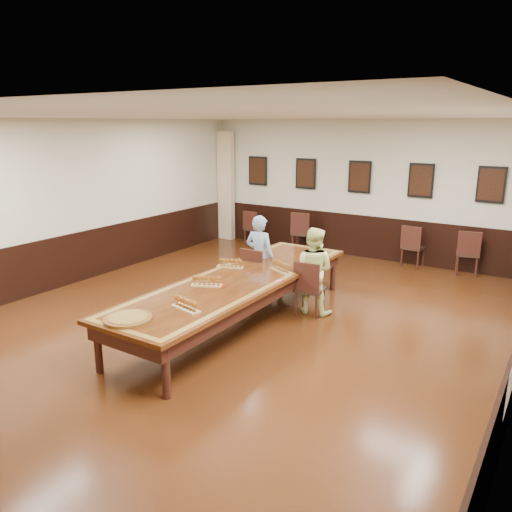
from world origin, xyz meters
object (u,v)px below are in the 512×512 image
Objects in this scene: spare_chair_a at (254,228)px; person_man at (260,257)px; person_woman at (313,271)px; spare_chair_c at (413,246)px; conference_table at (239,287)px; spare_chair_d at (468,252)px; chair_woman at (310,287)px; carved_platter at (128,319)px; spare_chair_b at (303,232)px; chair_man at (257,273)px.

spare_chair_a is 4.09m from person_man.
person_woman reaches higher than spare_chair_a.
spare_chair_c is at bearing -176.54° from spare_chair_a.
conference_table is (0.40, -1.25, -0.15)m from person_man.
person_man is (2.30, -3.36, 0.31)m from spare_chair_a.
spare_chair_d is at bearing -121.56° from person_woman.
chair_woman is 1.24m from person_man.
person_man is at bearing 93.88° from carved_platter.
person_man is 1.18m from person_woman.
conference_table is (1.29, -4.64, 0.11)m from spare_chair_b.
spare_chair_d is 4.62m from person_man.
carved_platter is (0.23, -3.41, 0.01)m from person_man.
chair_woman is at bearing 53.23° from spare_chair_d.
person_man reaches higher than person_woman.
conference_table is 7.68× the size of carved_platter.
chair_man is 0.99× the size of spare_chair_d.
person_woman is (-1.76, -3.74, 0.25)m from spare_chair_d.
chair_woman is 0.64× the size of person_woman.
spare_chair_b is 0.20× the size of conference_table.
person_man is 0.31× the size of conference_table.
spare_chair_d is 7.48m from carved_platter.
person_man reaches higher than conference_table.
spare_chair_c is at bearing 77.29° from carved_platter.
conference_table is (-1.40, -4.79, 0.14)m from spare_chair_c.
spare_chair_b is 4.82m from conference_table.
carved_platter is (2.53, -6.77, 0.32)m from spare_chair_a.
spare_chair_c is at bearing 174.69° from spare_chair_b.
spare_chair_d reaches higher than spare_chair_c.
conference_table is at bearing 121.36° from spare_chair_a.
chair_woman is 3.28m from carved_platter.
person_man reaches higher than spare_chair_b.
chair_woman is 4.21m from spare_chair_b.
spare_chair_c is (4.10, 0.18, 0.02)m from spare_chair_a.
chair_woman is at bearing 90.00° from person_woman.
chair_man is 4.68m from spare_chair_d.
person_woman reaches higher than spare_chair_d.
person_man is at bearing -90.00° from chair_man.
conference_table is at bearing 45.08° from chair_woman.
carved_platter is at bearing 90.82° from spare_chair_b.
spare_chair_a is 0.96× the size of spare_chair_c.
person_woman is at bearing 111.31° from spare_chair_b.
person_woman is at bearing 173.10° from chair_man.
chair_woman is 0.93× the size of spare_chair_b.
person_woman is at bearing 73.88° from carved_platter.
spare_chair_d is at bearing -131.38° from chair_man.
chair_man is 0.65× the size of person_woman.
chair_man is 1.19m from person_woman.
spare_chair_a is at bearing -58.38° from person_man.
spare_chair_a is at bearing -52.70° from chair_woman.
person_man is (0.89, -3.39, 0.26)m from spare_chair_b.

